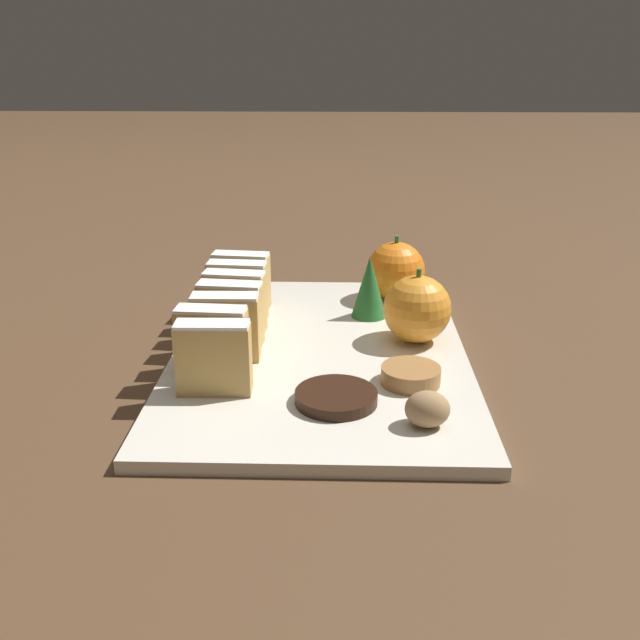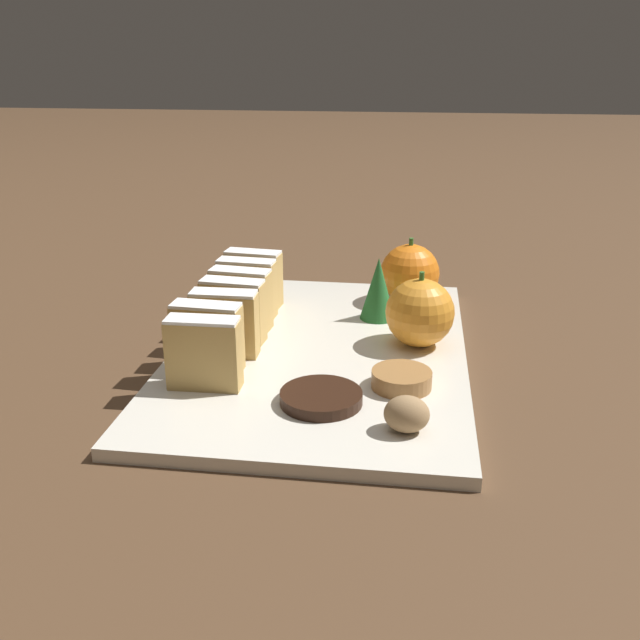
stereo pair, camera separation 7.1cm
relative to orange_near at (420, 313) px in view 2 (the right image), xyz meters
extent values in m
plane|color=#513823|center=(-0.10, -0.02, -0.05)|extent=(6.00, 6.00, 0.00)
cube|color=silver|center=(-0.10, -0.02, -0.04)|extent=(0.29, 0.43, 0.01)
cube|color=tan|center=(-0.19, -0.12, 0.00)|extent=(0.06, 0.03, 0.06)
cube|color=white|center=(-0.19, -0.12, 0.03)|extent=(0.06, 0.02, 0.00)
cube|color=tan|center=(-0.19, -0.09, 0.00)|extent=(0.07, 0.03, 0.06)
cube|color=white|center=(-0.19, -0.09, 0.03)|extent=(0.06, 0.03, 0.00)
cube|color=tan|center=(-0.19, -0.05, 0.00)|extent=(0.06, 0.02, 0.06)
cube|color=white|center=(-0.19, -0.05, 0.03)|extent=(0.06, 0.02, 0.00)
cube|color=tan|center=(-0.19, -0.01, 0.00)|extent=(0.07, 0.03, 0.06)
cube|color=white|center=(-0.19, -0.01, 0.03)|extent=(0.06, 0.03, 0.00)
cube|color=tan|center=(-0.19, 0.02, 0.00)|extent=(0.07, 0.03, 0.06)
cube|color=white|center=(-0.19, 0.02, 0.03)|extent=(0.07, 0.03, 0.00)
cube|color=tan|center=(-0.19, 0.06, 0.00)|extent=(0.07, 0.03, 0.06)
cube|color=white|center=(-0.19, 0.06, 0.03)|extent=(0.06, 0.03, 0.00)
cube|color=tan|center=(-0.19, 0.10, 0.00)|extent=(0.07, 0.03, 0.06)
cube|color=white|center=(-0.19, 0.10, 0.03)|extent=(0.07, 0.03, 0.00)
sphere|color=orange|center=(0.00, 0.00, 0.00)|extent=(0.07, 0.07, 0.07)
cylinder|color=#38702D|center=(0.00, 0.00, 0.04)|extent=(0.01, 0.00, 0.01)
sphere|color=orange|center=(-0.01, 0.13, 0.00)|extent=(0.07, 0.07, 0.07)
cylinder|color=#38702D|center=(-0.01, 0.13, 0.04)|extent=(0.01, 0.01, 0.01)
ellipsoid|color=#9E7A51|center=(-0.01, -0.18, -0.02)|extent=(0.04, 0.03, 0.03)
cylinder|color=black|center=(-0.08, -0.14, -0.03)|extent=(0.07, 0.07, 0.01)
cylinder|color=#A3703D|center=(-0.01, -0.10, -0.03)|extent=(0.05, 0.05, 0.02)
cone|color=#23662D|center=(-0.05, 0.07, 0.00)|extent=(0.04, 0.04, 0.07)
camera|label=1|loc=(-0.08, -0.68, 0.25)|focal=40.00mm
camera|label=2|loc=(-0.01, -0.68, 0.25)|focal=40.00mm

